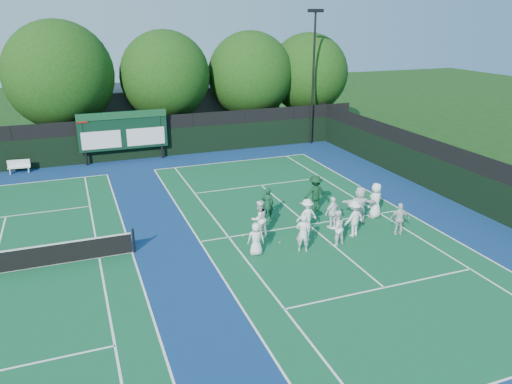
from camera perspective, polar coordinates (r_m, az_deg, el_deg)
name	(u,v)px	position (r m, az deg, el deg)	size (l,w,h in m)	color
ground	(318,233)	(23.84, 7.09, -4.64)	(120.00, 120.00, 0.00)	#13360E
court_apron	(189,244)	(22.78, -7.69, -5.86)	(34.00, 32.00, 0.01)	navy
near_court	(308,225)	(24.64, 6.02, -3.74)	(11.05, 23.85, 0.01)	#11532E
back_fence	(138,140)	(36.37, -13.34, 5.78)	(34.00, 0.08, 3.00)	black
divider_fence_right	(459,178)	(29.17, 22.15, 1.44)	(0.08, 32.00, 3.00)	black
scoreboard	(123,131)	(35.68, -14.96, 6.76)	(6.00, 0.21, 3.55)	black
clubhouse	(171,109)	(44.60, -9.73, 9.37)	(18.00, 6.00, 4.00)	#58595E
light_pole_right	(314,62)	(39.29, 6.62, 14.49)	(1.20, 0.30, 10.12)	black
bench	(19,166)	(35.87, -25.46, 2.71)	(1.39, 0.47, 0.86)	white
tree_b	(62,78)	(38.93, -21.32, 12.05)	(7.66, 7.66, 9.51)	black
tree_c	(167,78)	(39.66, -10.15, 12.72)	(6.80, 6.80, 8.74)	black
tree_d	(252,77)	(41.53, -0.48, 13.06)	(6.85, 6.85, 8.59)	black
tree_e	(309,75)	(43.60, 6.10, 13.14)	(6.65, 6.65, 8.38)	black
tennis_ball_0	(243,236)	(23.25, -1.45, -5.04)	(0.07, 0.07, 0.07)	gold
tennis_ball_3	(280,243)	(22.63, 2.74, -5.79)	(0.07, 0.07, 0.07)	gold
tennis_ball_4	(300,203)	(27.32, 5.05, -1.26)	(0.07, 0.07, 0.07)	gold
tennis_ball_5	(337,224)	(24.88, 9.22, -3.60)	(0.07, 0.07, 0.07)	gold
player_front_0	(256,239)	(21.30, 0.00, -5.37)	(0.72, 0.47, 1.47)	white
player_front_1	(303,233)	(21.64, 5.40, -4.68)	(0.63, 0.41, 1.72)	white
player_front_2	(336,228)	(22.44, 9.19, -4.06)	(0.80, 0.62, 1.64)	white
player_front_3	(354,218)	(23.45, 11.13, -2.96)	(1.13, 0.65, 1.75)	white
player_front_4	(400,219)	(24.12, 16.10, -2.97)	(0.92, 0.38, 1.57)	silver
player_back_0	(259,219)	(22.96, 0.36, -3.06)	(0.86, 0.67, 1.76)	white
player_back_1	(307,215)	(23.66, 5.84, -2.66)	(1.04, 0.60, 1.61)	white
player_back_2	(333,213)	(24.15, 8.76, -2.34)	(0.93, 0.39, 1.59)	white
player_back_3	(360,204)	(25.02, 11.76, -1.41)	(1.73, 0.55, 1.86)	white
player_back_4	(376,200)	(25.80, 13.52, -0.94)	(0.89, 0.58, 1.82)	white
coach_left	(268,204)	(24.82, 1.32, -1.36)	(0.62, 0.40, 1.69)	#103B23
coach_right	(315,193)	(26.11, 6.80, -0.15)	(1.25, 0.72, 1.93)	#0D3219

